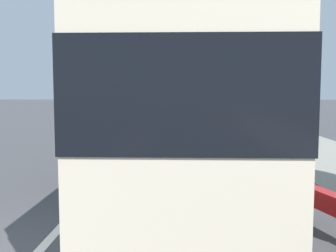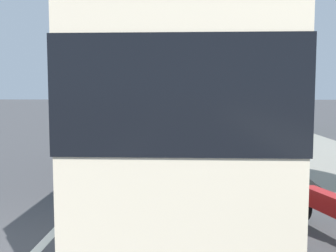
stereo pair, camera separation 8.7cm
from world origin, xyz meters
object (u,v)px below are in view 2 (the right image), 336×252
at_px(coach_bus, 183,108).
at_px(car_oncoming, 190,116).
at_px(motorcycle_angled, 328,208).
at_px(car_behind_bus, 186,109).
at_px(car_side_street, 145,106).
at_px(roadside_tree_far_block, 255,54).
at_px(roadside_tree_mid_block, 274,73).
at_px(car_ahead_same_lane, 139,111).

height_order(coach_bus, car_oncoming, coach_bus).
height_order(motorcycle_angled, car_behind_bus, car_behind_bus).
relative_size(coach_bus, car_side_street, 2.63).
xyz_separation_m(car_side_street, roadside_tree_far_block, (-16.50, -9.31, 4.20)).
distance_m(car_oncoming, roadside_tree_mid_block, 6.91).
bearing_deg(roadside_tree_far_block, car_behind_bus, 25.89).
bearing_deg(motorcycle_angled, car_side_street, -7.16).
height_order(car_side_street, car_ahead_same_lane, car_ahead_same_lane).
distance_m(roadside_tree_mid_block, roadside_tree_far_block, 4.72).
bearing_deg(roadside_tree_mid_block, car_ahead_same_lane, 41.13).
relative_size(car_oncoming, car_behind_bus, 0.98).
bearing_deg(car_oncoming, car_behind_bus, 3.03).
distance_m(car_oncoming, car_ahead_same_lane, 7.63).
distance_m(car_side_street, car_behind_bus, 8.26).
bearing_deg(car_behind_bus, roadside_tree_mid_block, -158.21).
distance_m(car_ahead_same_lane, roadside_tree_mid_block, 14.13).
height_order(motorcycle_angled, car_ahead_same_lane, car_ahead_same_lane).
bearing_deg(roadside_tree_mid_block, car_side_street, 24.76).
bearing_deg(car_oncoming, car_ahead_same_lane, 36.06).
bearing_deg(car_ahead_same_lane, car_behind_bus, 128.38).
height_order(coach_bus, car_ahead_same_lane, coach_bus).
bearing_deg(car_behind_bus, car_ahead_same_lane, 134.05).
distance_m(coach_bus, roadside_tree_mid_block, 14.27).
bearing_deg(car_oncoming, roadside_tree_far_block, -84.08).
relative_size(car_behind_bus, roadside_tree_mid_block, 0.85).
bearing_deg(coach_bus, roadside_tree_mid_block, -21.45).
height_order(car_behind_bus, roadside_tree_far_block, roadside_tree_far_block).
xyz_separation_m(car_side_street, car_ahead_same_lane, (-10.51, -0.54, -0.00)).
xyz_separation_m(car_oncoming, car_ahead_same_lane, (6.31, 4.30, 0.00)).
xyz_separation_m(coach_bus, roadside_tree_mid_block, (13.22, -5.16, 1.48)).
distance_m(motorcycle_angled, car_side_street, 38.27).
relative_size(car_side_street, car_behind_bus, 1.10).
xyz_separation_m(car_oncoming, car_side_street, (16.82, 4.84, 0.00)).
height_order(car_side_street, roadside_tree_far_block, roadside_tree_far_block).
distance_m(motorcycle_angled, car_oncoming, 20.93).
relative_size(car_ahead_same_lane, roadside_tree_mid_block, 0.82).
relative_size(car_behind_bus, roadside_tree_far_block, 0.65).
bearing_deg(coach_bus, car_behind_bus, -0.38).
xyz_separation_m(coach_bus, car_behind_bus, (27.33, -0.12, -1.21)).
distance_m(car_oncoming, car_side_street, 17.50).
bearing_deg(motorcycle_angled, car_ahead_same_lane, -4.37).
distance_m(coach_bus, roadside_tree_far_block, 18.56).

